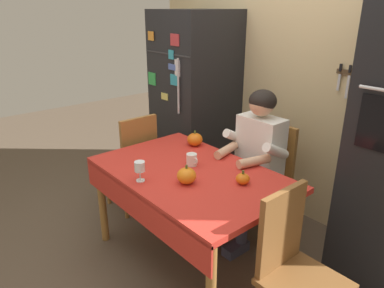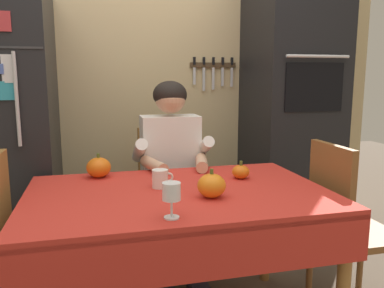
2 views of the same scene
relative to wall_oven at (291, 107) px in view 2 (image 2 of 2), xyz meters
name	(u,v)px [view 2 (image 2 of 2)]	position (x,y,z in m)	size (l,w,h in m)	color
back_wall_assembly	(150,73)	(-1.00, 0.35, 0.25)	(3.70, 0.13, 2.60)	#D1B784
wall_oven	(291,107)	(0.00, 0.00, 0.00)	(0.60, 0.64, 2.10)	black
dining_table	(179,209)	(-1.05, -0.92, -0.39)	(1.40, 0.90, 0.74)	#9E6B33
chair_behind_person	(167,191)	(-0.96, -0.13, -0.54)	(0.40, 0.40, 0.93)	#9E6B33
seated_person	(172,164)	(-0.96, -0.32, -0.31)	(0.47, 0.55, 1.25)	#38384C
chair_right_side	(345,222)	(-0.15, -0.92, -0.54)	(0.40, 0.40, 0.93)	brown
coffee_mug	(160,179)	(-1.12, -0.82, -0.27)	(0.10, 0.08, 0.09)	white
wine_glass	(171,193)	(-1.15, -1.25, -0.21)	(0.07, 0.07, 0.14)	white
pumpkin_large	(99,167)	(-1.41, -0.55, -0.26)	(0.13, 0.13, 0.13)	orange
pumpkin_medium	(212,186)	(-0.93, -1.03, -0.26)	(0.13, 0.13, 0.13)	orange
pumpkin_small	(241,172)	(-0.68, -0.76, -0.27)	(0.09, 0.09, 0.09)	orange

